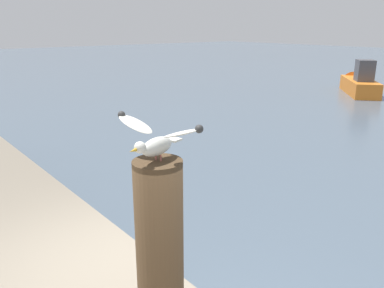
% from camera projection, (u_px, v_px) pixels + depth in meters
% --- Properties ---
extents(mooring_post, '(0.29, 0.29, 1.06)m').
position_uv_depth(mooring_post, '(160.00, 245.00, 2.31)').
color(mooring_post, '#4C3823').
rests_on(mooring_post, harbor_quay).
extents(seagull, '(0.58, 0.39, 0.25)m').
position_uv_depth(seagull, '(156.00, 140.00, 2.12)').
color(seagull, '#C66860').
rests_on(seagull, mooring_post).
extents(boat_orange, '(3.75, 4.09, 1.83)m').
position_uv_depth(boat_orange, '(358.00, 83.00, 19.54)').
color(boat_orange, orange).
rests_on(boat_orange, ground_plane).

